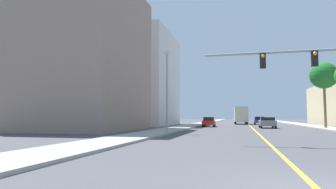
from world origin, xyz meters
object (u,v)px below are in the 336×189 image
Objects in this scene: street_lamp at (167,87)px; car_red at (209,122)px; palm_far at (324,76)px; car_gray at (267,122)px; delivery_truck at (241,115)px; car_blue at (259,121)px.

street_lamp reaches higher than car_red.
palm_far is 8.94m from car_gray.
delivery_truck is at bearing 117.46° from palm_far.
car_gray is (-6.73, 0.93, -5.80)m from palm_far.
car_gray is 1.12× the size of car_red.
car_blue is at bearing 71.83° from street_lamp.
car_blue is at bearing 112.52° from palm_far.
car_red is 16.18m from delivery_truck.
palm_far reaches higher than delivery_truck.
street_lamp is 17.98m from car_red.
street_lamp is at bearing -103.54° from delivery_truck.
car_red is at bearing 160.22° from car_gray.
car_blue is at bearing -123.31° from car_red.
car_red is (-7.87, 2.83, -0.03)m from car_gray.
street_lamp is 33.74m from delivery_truck.
car_red is (-14.61, 3.76, -5.83)m from palm_far.
car_gray is at bearing 56.06° from street_lamp.
car_blue is (-6.76, 16.30, -5.80)m from palm_far.
car_red is at bearing -120.64° from car_blue.
street_lamp is 0.91× the size of palm_far.
car_gray is 8.36m from car_red.
car_gray is 0.55× the size of delivery_truck.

